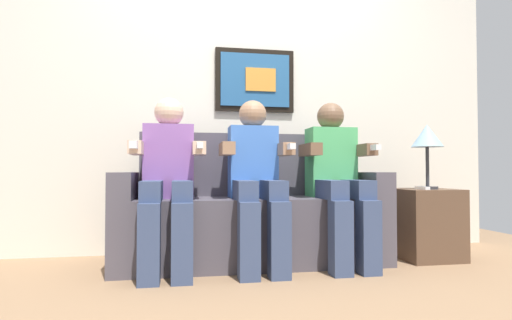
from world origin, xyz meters
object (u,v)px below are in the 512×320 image
person_on_left (168,175)px  side_table_right (426,224)px  table_lamp (427,139)px  person_on_right (337,174)px  spare_remote_on_table (422,188)px  person_in_middle (256,175)px  couch (252,217)px

person_on_left → side_table_right: (1.81, 0.06, -0.36)m
person_on_left → table_lamp: bearing=0.6°
side_table_right → person_on_left: bearing=-178.1°
person_on_right → spare_remote_on_table: size_ratio=8.54×
person_in_middle → couch: bearing=90.2°
side_table_right → spare_remote_on_table: (-0.08, -0.08, 0.26)m
table_lamp → couch: bearing=173.2°
person_on_right → side_table_right: 0.78m
table_lamp → spare_remote_on_table: (-0.07, -0.04, -0.35)m
person_on_right → couch: bearing=163.4°
side_table_right → table_lamp: bearing=-105.4°
person_on_right → side_table_right: person_on_right is taller
couch → spare_remote_on_table: couch is taller
person_on_left → table_lamp: 1.82m
person_on_left → person_in_middle: (0.56, 0.00, -0.00)m
table_lamp → spare_remote_on_table: size_ratio=3.54×
spare_remote_on_table → couch: bearing=170.8°
person_on_right → spare_remote_on_table: bearing=-2.2°
couch → person_on_left: (-0.56, -0.17, 0.29)m
person_on_left → spare_remote_on_table: size_ratio=8.54×
couch → spare_remote_on_table: bearing=-9.2°
couch → table_lamp: table_lamp is taller
person_in_middle → table_lamp: 1.27m
person_on_left → table_lamp: size_ratio=2.41×
person_on_right → person_in_middle: bearing=180.0°
couch → person_in_middle: 0.34m
person_in_middle → side_table_right: 1.30m
person_in_middle → spare_remote_on_table: person_in_middle is taller
couch → person_on_left: bearing=-163.4°
person_in_middle → person_on_right: bearing=0.0°
couch → person_in_middle: bearing=-89.8°
person_in_middle → side_table_right: size_ratio=2.22×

